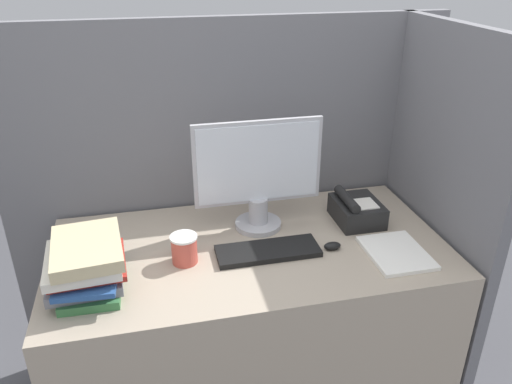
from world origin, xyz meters
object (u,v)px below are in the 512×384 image
object	(u,v)px
monitor	(258,177)
mouse	(332,246)
book_stack	(87,265)
coffee_cup	(184,249)
desk_telephone	(356,210)
keyboard	(268,251)

from	to	relation	value
monitor	mouse	size ratio (longest dim) A/B	7.69
book_stack	mouse	bearing A→B (deg)	2.97
monitor	mouse	distance (m)	0.37
coffee_cup	book_stack	size ratio (longest dim) A/B	0.34
book_stack	desk_telephone	distance (m)	1.01
coffee_cup	desk_telephone	xyz separation A→B (m)	(0.68, 0.14, -0.00)
mouse	book_stack	bearing A→B (deg)	-177.03
mouse	coffee_cup	world-z (taller)	coffee_cup
keyboard	mouse	xyz separation A→B (m)	(0.23, -0.02, 0.00)
desk_telephone	book_stack	bearing A→B (deg)	-167.55
book_stack	keyboard	bearing A→B (deg)	6.48
coffee_cup	monitor	bearing A→B (deg)	31.50
monitor	desk_telephone	world-z (taller)	monitor
coffee_cup	book_stack	bearing A→B (deg)	-165.14
monitor	mouse	bearing A→B (deg)	-45.20
mouse	coffee_cup	size ratio (longest dim) A/B	0.61
keyboard	mouse	bearing A→B (deg)	-6.11
mouse	coffee_cup	xyz separation A→B (m)	(-0.52, 0.04, 0.04)
monitor	coffee_cup	distance (m)	0.38
desk_telephone	monitor	bearing A→B (deg)	173.12
monitor	book_stack	distance (m)	0.67
mouse	desk_telephone	size ratio (longest dim) A/B	0.31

